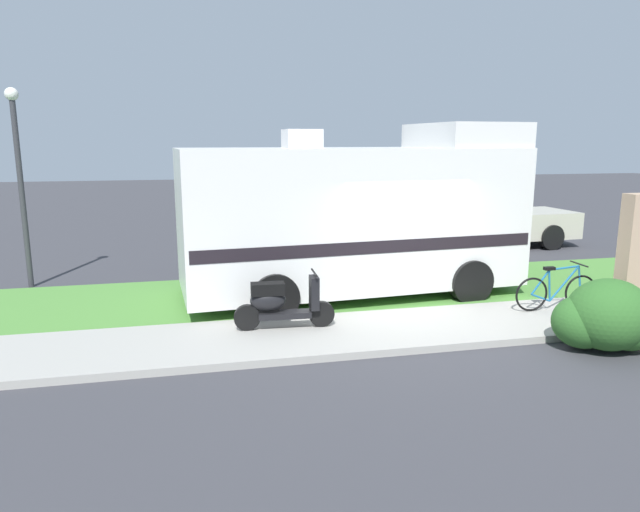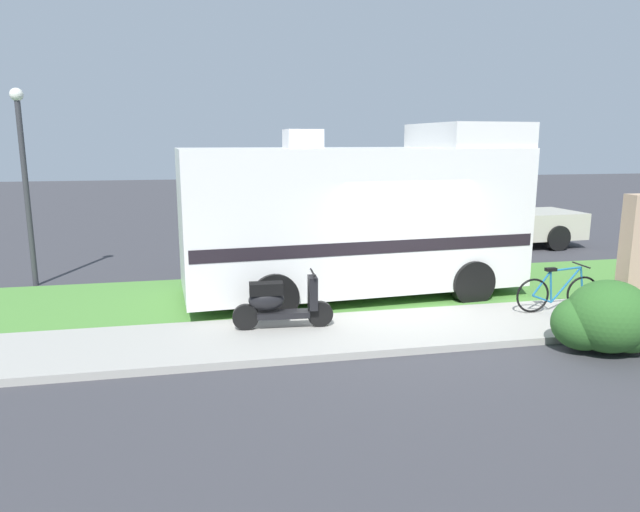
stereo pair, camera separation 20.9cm
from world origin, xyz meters
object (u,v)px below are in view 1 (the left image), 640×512
at_px(scooter, 281,302).
at_px(street_lamp_post, 19,169).
at_px(motorhome_rv, 356,216).
at_px(bicycle, 556,291).
at_px(pickup_truck_near, 475,215).
at_px(bottle_green, 637,312).

bearing_deg(scooter, street_lamp_post, 138.28).
bearing_deg(scooter, motorhome_rv, 47.95).
bearing_deg(bicycle, pickup_truck_near, 74.65).
bearing_deg(motorhome_rv, street_lamp_post, 161.41).
bearing_deg(street_lamp_post, pickup_truck_near, 10.40).
height_order(motorhome_rv, pickup_truck_near, motorhome_rv).
bearing_deg(bottle_green, motorhome_rv, 145.45).
bearing_deg(street_lamp_post, scooter, -41.72).
distance_m(scooter, pickup_truck_near, 9.70).
bearing_deg(pickup_truck_near, motorhome_rv, -138.48).
relative_size(bicycle, pickup_truck_near, 0.31).
bearing_deg(bicycle, bottle_green, -36.75).
height_order(pickup_truck_near, street_lamp_post, street_lamp_post).
xyz_separation_m(scooter, bicycle, (5.19, -0.06, -0.09)).
relative_size(bicycle, street_lamp_post, 0.38).
relative_size(scooter, bicycle, 1.03).
relative_size(motorhome_rv, bicycle, 4.27).
relative_size(motorhome_rv, street_lamp_post, 1.63).
relative_size(motorhome_rv, scooter, 4.15).
bearing_deg(street_lamp_post, bicycle, -23.91).
relative_size(motorhome_rv, pickup_truck_near, 1.33).
xyz_separation_m(motorhome_rv, pickup_truck_near, (5.12, 4.53, -0.72)).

